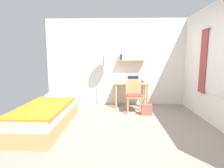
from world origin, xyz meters
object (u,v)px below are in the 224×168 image
(book_stack, at_px, (141,81))
(handbag, at_px, (146,109))
(bed, at_px, (47,115))
(desk_chair, at_px, (134,94))
(desk, at_px, (131,87))
(water_bottle, at_px, (120,79))
(standing_lamp, at_px, (104,55))
(laptop, at_px, (133,81))

(book_stack, bearing_deg, handbag, -86.63)
(bed, distance_m, book_stack, 2.75)
(bed, height_order, desk_chair, desk_chair)
(desk, height_order, water_bottle, water_bottle)
(water_bottle, xyz_separation_m, handbag, (0.66, -0.82, -0.68))
(bed, bearing_deg, desk, 39.75)
(desk, relative_size, handbag, 2.31)
(standing_lamp, xyz_separation_m, laptop, (0.86, 0.11, -0.76))
(laptop, xyz_separation_m, handbag, (0.27, -0.82, -0.62))
(desk, distance_m, standing_lamp, 1.24)
(desk, distance_m, handbag, 0.94)
(bed, distance_m, handbag, 2.35)
(desk_chair, height_order, water_bottle, water_bottle)
(desk_chair, xyz_separation_m, water_bottle, (-0.36, 0.54, 0.35))
(standing_lamp, xyz_separation_m, water_bottle, (0.47, 0.11, -0.70))
(book_stack, xyz_separation_m, handbag, (0.05, -0.81, -0.61))
(book_stack, bearing_deg, standing_lamp, -174.71)
(book_stack, bearing_deg, desk_chair, -115.31)
(bed, relative_size, desk, 2.04)
(standing_lamp, bearing_deg, desk_chair, -27.05)
(desk_chair, xyz_separation_m, laptop, (0.03, 0.54, 0.29))
(standing_lamp, relative_size, book_stack, 7.55)
(laptop, bearing_deg, desk_chair, -92.87)
(desk, relative_size, book_stack, 4.28)
(desk_chair, bearing_deg, water_bottle, 124.16)
(standing_lamp, relative_size, handbag, 4.07)
(water_bottle, distance_m, book_stack, 0.62)
(water_bottle, bearing_deg, handbag, -51.07)
(book_stack, bearing_deg, bed, -143.50)
(bed, distance_m, standing_lamp, 2.26)
(book_stack, height_order, handbag, book_stack)
(water_bottle, relative_size, book_stack, 0.96)
(bed, relative_size, book_stack, 8.75)
(standing_lamp, bearing_deg, handbag, -32.04)
(standing_lamp, bearing_deg, laptop, 7.21)
(standing_lamp, bearing_deg, desk, 4.36)
(bed, bearing_deg, laptop, 39.67)
(laptop, bearing_deg, standing_lamp, -172.79)
(laptop, relative_size, handbag, 0.80)
(desk_chair, bearing_deg, standing_lamp, 152.95)
(bed, distance_m, desk, 2.47)
(bed, xyz_separation_m, book_stack, (2.17, 1.60, 0.52))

